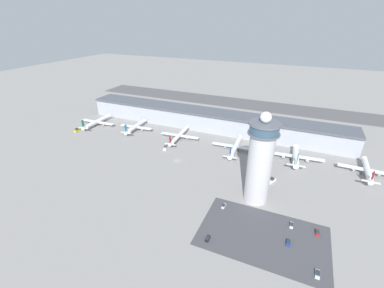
{
  "coord_description": "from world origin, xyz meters",
  "views": [
    {
      "loc": [
        79.63,
        -154.14,
        100.32
      ],
      "look_at": [
        7.85,
        10.72,
        11.24
      ],
      "focal_mm": 24.0,
      "sensor_mm": 36.0,
      "label": 1
    }
  ],
  "objects": [
    {
      "name": "service_truck_fuel",
      "position": [
        -18.86,
        27.55,
        0.93
      ],
      "size": [
        4.57,
        7.51,
        2.69
      ],
      "color": "black",
      "rests_on": "ground"
    },
    {
      "name": "airplane_gate_alpha",
      "position": [
        -108.06,
        32.05,
        4.08
      ],
      "size": [
        38.42,
        39.22,
        12.44
      ],
      "color": "white",
      "rests_on": "ground"
    },
    {
      "name": "control_tower",
      "position": [
        64.67,
        -22.64,
        26.6
      ],
      "size": [
        17.32,
        17.32,
        56.26
      ],
      "color": "#BCBCC1",
      "rests_on": "ground"
    },
    {
      "name": "airplane_gate_foxtrot",
      "position": [
        131.35,
        35.21,
        4.34
      ],
      "size": [
        36.89,
        35.42,
        12.39
      ],
      "color": "white",
      "rests_on": "ground"
    },
    {
      "name": "airplane_gate_bravo",
      "position": [
        -63.65,
        36.56,
        4.27
      ],
      "size": [
        33.96,
        35.22,
        12.5
      ],
      "color": "silver",
      "rests_on": "ground"
    },
    {
      "name": "service_truck_water",
      "position": [
        -116.14,
        13.2,
        1.02
      ],
      "size": [
        3.43,
        8.21,
        2.92
      ],
      "color": "black",
      "rests_on": "ground"
    },
    {
      "name": "terminal_building",
      "position": [
        0.0,
        70.0,
        9.33
      ],
      "size": [
        260.42,
        25.0,
        18.46
      ],
      "color": "#A3A8B2",
      "rests_on": "ground"
    },
    {
      "name": "car_navy_sedan",
      "position": [
        49.21,
        -64.6,
        0.55
      ],
      "size": [
        1.76,
        4.08,
        1.43
      ],
      "color": "black",
      "rests_on": "ground"
    },
    {
      "name": "car_green_van",
      "position": [
        99.79,
        -64.09,
        0.54
      ],
      "size": [
        1.98,
        4.83,
        1.4
      ],
      "color": "black",
      "rests_on": "ground"
    },
    {
      "name": "airplane_gate_delta",
      "position": [
        36.89,
        34.62,
        3.86
      ],
      "size": [
        40.7,
        42.37,
        12.12
      ],
      "color": "silver",
      "rests_on": "ground"
    },
    {
      "name": "airplane_gate_charlie",
      "position": [
        -15.58,
        35.5,
        4.1
      ],
      "size": [
        36.71,
        41.75,
        11.55
      ],
      "color": "silver",
      "rests_on": "ground"
    },
    {
      "name": "car_blue_compact",
      "position": [
        87.08,
        -37.87,
        0.59
      ],
      "size": [
        1.96,
        4.61,
        1.51
      ],
      "color": "black",
      "rests_on": "ground"
    },
    {
      "name": "service_truck_baggage",
      "position": [
        -18.25,
        13.68,
        0.92
      ],
      "size": [
        4.38,
        6.74,
        2.65
      ],
      "color": "black",
      "rests_on": "ground"
    },
    {
      "name": "car_maroon_suv",
      "position": [
        49.22,
        -37.37,
        0.55
      ],
      "size": [
        1.78,
        4.43,
        1.42
      ],
      "color": "black",
      "rests_on": "ground"
    },
    {
      "name": "car_silver_sedan",
      "position": [
        86.62,
        -51.06,
        0.55
      ],
      "size": [
        1.96,
        4.53,
        1.41
      ],
      "color": "black",
      "rests_on": "ground"
    },
    {
      "name": "runway_strip",
      "position": [
        0.0,
        166.02,
        0.0
      ],
      "size": [
        390.63,
        44.0,
        0.01
      ],
      "primitive_type": "cube",
      "color": "#515154",
      "rests_on": "ground"
    },
    {
      "name": "parking_lot_surface",
      "position": [
        74.24,
        -50.99,
        0.0
      ],
      "size": [
        64.0,
        40.0,
        0.01
      ],
      "primitive_type": "cube",
      "color": "#424247",
      "rests_on": "ground"
    },
    {
      "name": "car_black_suv",
      "position": [
        99.79,
        -38.02,
        0.53
      ],
      "size": [
        2.0,
        4.8,
        1.39
      ],
      "color": "black",
      "rests_on": "ground"
    },
    {
      "name": "airplane_gate_echo",
      "position": [
        83.98,
        36.33,
        4.33
      ],
      "size": [
        41.95,
        33.81,
        14.05
      ],
      "color": "silver",
      "rests_on": "ground"
    },
    {
      "name": "ground_plane",
      "position": [
        0.0,
        0.0,
        0.0
      ],
      "size": [
        1000.0,
        1000.0,
        0.0
      ],
      "primitive_type": "plane",
      "color": "gray"
    },
    {
      "name": "service_truck_catering",
      "position": [
        71.22,
        -0.28,
        1.03
      ],
      "size": [
        5.84,
        8.55,
        2.96
      ],
      "color": "black",
      "rests_on": "ground"
    }
  ]
}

